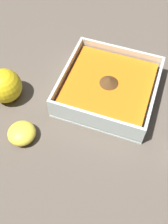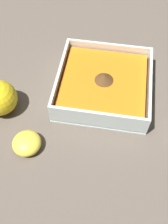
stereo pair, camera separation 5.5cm
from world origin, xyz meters
TOP-DOWN VIEW (x-y plane):
  - ground_plane at (0.00, 0.00)m, footprint 4.00×4.00m
  - square_dish at (-0.02, 0.00)m, footprint 0.21×0.21m
  - lemon_half at (-0.15, -0.17)m, footprint 0.06×0.06m

SIDE VIEW (x-z plane):
  - ground_plane at x=0.00m, z-range 0.00..0.00m
  - lemon_half at x=-0.15m, z-range 0.00..0.03m
  - square_dish at x=-0.02m, z-range -0.01..0.05m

